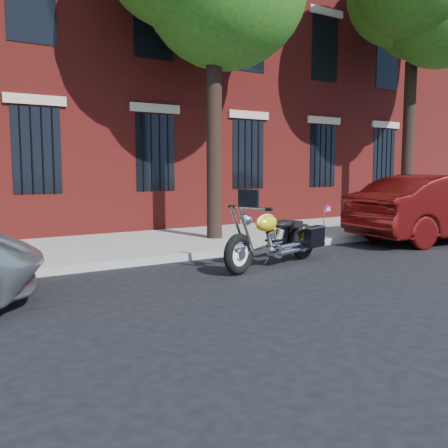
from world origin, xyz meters
TOP-DOWN VIEW (x-y plane):
  - ground at (0.00, 0.00)m, footprint 120.00×120.00m
  - curb at (0.00, 1.38)m, footprint 40.00×0.16m
  - sidewalk at (0.00, 3.26)m, footprint 40.00×3.60m
  - building at (0.00, 10.06)m, footprint 26.00×10.08m
  - tree_right at (7.42, 2.96)m, footprint 4.12×3.92m
  - motorcycle at (0.11, 0.01)m, footprint 2.82×1.28m
  - car_maroon at (5.51, 0.27)m, footprint 5.14×2.32m

SIDE VIEW (x-z plane):
  - ground at x=0.00m, z-range 0.00..0.00m
  - curb at x=0.00m, z-range 0.00..0.15m
  - sidewalk at x=0.00m, z-range 0.00..0.15m
  - motorcycle at x=0.11m, z-range -0.23..1.19m
  - car_maroon at x=5.51m, z-range 0.00..1.63m
  - building at x=0.00m, z-range 0.00..12.00m
  - tree_right at x=7.42m, z-range 1.91..10.45m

